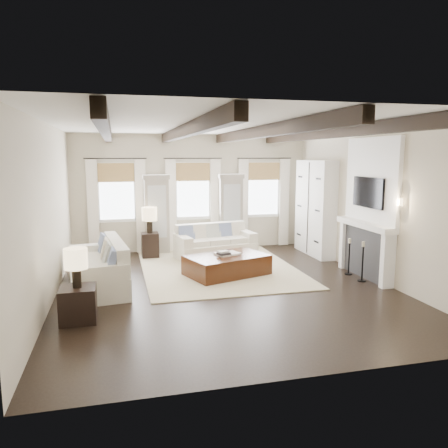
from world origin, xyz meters
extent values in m
plane|color=black|center=(0.00, 0.00, 0.00)|extent=(7.50, 7.50, 0.00)
cube|color=beige|center=(0.00, 3.75, 1.60)|extent=(6.50, 0.04, 3.20)
cube|color=beige|center=(0.00, -3.75, 1.60)|extent=(6.50, 0.04, 3.20)
cube|color=beige|center=(-3.25, 0.00, 1.60)|extent=(0.04, 7.50, 3.20)
cube|color=beige|center=(3.25, 0.00, 1.60)|extent=(0.04, 7.50, 3.20)
cube|color=white|center=(0.00, 0.00, 3.20)|extent=(6.50, 7.50, 0.04)
cube|color=black|center=(-2.20, 0.00, 3.08)|extent=(0.16, 7.40, 0.22)
cube|color=black|center=(-0.75, 0.00, 3.08)|extent=(0.16, 7.40, 0.22)
cube|color=black|center=(0.75, 0.00, 3.08)|extent=(0.16, 7.40, 0.22)
cube|color=black|center=(2.20, 0.00, 3.08)|extent=(0.16, 7.40, 0.22)
cube|color=white|center=(-2.05, 3.72, 1.65)|extent=(0.90, 0.03, 1.45)
cube|color=#A27C46|center=(-2.05, 3.66, 2.18)|extent=(0.94, 0.04, 0.50)
cube|color=white|center=(-2.67, 3.62, 1.27)|extent=(0.28, 0.08, 2.50)
cube|color=white|center=(-1.43, 3.62, 1.27)|extent=(0.28, 0.08, 2.50)
cylinder|color=black|center=(-2.05, 3.61, 2.55)|extent=(1.60, 0.02, 0.02)
cube|color=white|center=(0.00, 3.72, 1.65)|extent=(0.90, 0.03, 1.45)
cube|color=#A27C46|center=(0.00, 3.66, 2.18)|extent=(0.94, 0.04, 0.50)
cube|color=white|center=(-0.62, 3.62, 1.27)|extent=(0.28, 0.08, 2.50)
cube|color=white|center=(0.62, 3.62, 1.27)|extent=(0.28, 0.08, 2.50)
cylinder|color=black|center=(0.00, 3.61, 2.55)|extent=(1.60, 0.02, 0.02)
cube|color=white|center=(2.05, 3.72, 1.65)|extent=(0.90, 0.03, 1.45)
cube|color=#A27C46|center=(2.05, 3.66, 2.18)|extent=(0.94, 0.04, 0.50)
cube|color=white|center=(1.43, 3.62, 1.27)|extent=(0.28, 0.08, 2.50)
cube|color=white|center=(2.67, 3.62, 1.27)|extent=(0.28, 0.08, 2.50)
cylinder|color=black|center=(2.05, 3.61, 2.55)|extent=(1.60, 0.02, 0.02)
cube|color=#9C9588|center=(-1.02, 3.53, 1.00)|extent=(0.64, 0.38, 2.00)
cube|color=#B2B7BA|center=(-1.02, 3.33, 1.15)|extent=(0.48, 0.02, 1.40)
cube|color=#9C9588|center=(-1.02, 3.53, 2.06)|extent=(0.70, 0.42, 0.12)
cube|color=#9C9588|center=(1.02, 3.53, 1.00)|extent=(0.64, 0.38, 2.00)
cube|color=#B2B7BA|center=(1.02, 3.33, 1.15)|extent=(0.48, 0.02, 1.40)
cube|color=#9C9588|center=(1.02, 3.53, 2.06)|extent=(0.70, 0.42, 0.12)
cube|color=#27282A|center=(3.16, 0.00, 0.55)|extent=(0.18, 1.50, 1.10)
cube|color=black|center=(3.13, 0.00, 0.40)|extent=(0.10, 0.90, 0.70)
cube|color=white|center=(3.12, -0.82, 0.55)|extent=(0.26, 0.14, 1.10)
cube|color=white|center=(3.12, 0.82, 0.55)|extent=(0.26, 0.14, 1.10)
cube|color=white|center=(3.09, 0.00, 1.16)|extent=(0.32, 1.90, 0.12)
cube|color=white|center=(3.20, 0.00, 2.10)|extent=(0.10, 1.90, 1.80)
cube|color=black|center=(3.13, 0.00, 1.85)|extent=(0.07, 1.10, 0.64)
cylinder|color=#FFD899|center=(3.15, -1.05, 1.75)|extent=(0.10, 0.10, 0.14)
cube|color=silver|center=(3.05, 2.35, 1.25)|extent=(0.40, 1.70, 2.50)
cube|color=black|center=(2.84, 2.35, 1.25)|extent=(0.01, 0.02, 2.40)
cube|color=beige|center=(0.20, 1.59, 0.01)|extent=(3.48, 4.57, 0.02)
cube|color=white|center=(0.39, 2.57, 0.19)|extent=(2.15, 1.25, 0.38)
cube|color=white|center=(0.33, 2.92, 0.63)|extent=(1.93, 0.54, 0.48)
cube|color=white|center=(-0.48, 2.42, 0.51)|extent=(0.40, 0.90, 0.25)
cube|color=white|center=(1.26, 2.72, 0.51)|extent=(0.40, 0.90, 0.25)
cube|color=white|center=(-0.15, 2.43, 0.45)|extent=(0.63, 0.66, 0.13)
cube|color=white|center=(0.40, 2.52, 0.45)|extent=(0.63, 0.66, 0.13)
cube|color=white|center=(0.95, 2.62, 0.45)|extent=(0.63, 0.66, 0.13)
cube|color=slate|center=(-0.35, 2.63, 0.65)|extent=(0.43, 0.28, 0.42)
cube|color=silver|center=(0.00, 2.69, 0.65)|extent=(0.43, 0.28, 0.42)
cube|color=beige|center=(0.36, 2.76, 0.65)|extent=(0.43, 0.28, 0.42)
cube|color=slate|center=(0.71, 2.82, 0.65)|extent=(0.43, 0.28, 0.42)
cube|color=silver|center=(1.07, 2.88, 0.65)|extent=(0.43, 0.28, 0.42)
cube|color=white|center=(-2.49, 0.55, 0.21)|extent=(1.28, 2.34, 0.43)
cube|color=white|center=(-2.11, 0.60, 0.69)|extent=(0.50, 2.14, 0.53)
cube|color=white|center=(-2.61, 1.52, 0.56)|extent=(0.99, 0.39, 0.28)
cube|color=white|center=(-2.37, -0.42, 0.56)|extent=(0.99, 0.39, 0.28)
cube|color=white|center=(-2.62, 1.15, 0.50)|extent=(0.71, 0.67, 0.15)
cube|color=white|center=(-2.55, 0.54, 0.50)|extent=(0.71, 0.67, 0.15)
cube|color=white|center=(-2.47, -0.07, 0.50)|extent=(0.71, 0.67, 0.15)
cube|color=slate|center=(-2.39, 1.37, 0.72)|extent=(0.29, 0.47, 0.46)
cube|color=silver|center=(-2.32, 0.84, 0.72)|extent=(0.29, 0.47, 0.46)
cube|color=beige|center=(-2.25, 0.31, 0.72)|extent=(0.29, 0.47, 0.46)
cube|color=slate|center=(-2.19, -0.22, 0.72)|extent=(0.29, 0.47, 0.46)
cube|color=black|center=(0.25, 0.86, 0.22)|extent=(1.97, 1.57, 0.45)
cube|color=white|center=(0.29, 0.93, 0.47)|extent=(0.60, 0.52, 0.04)
cube|color=#262628|center=(0.16, 0.80, 0.51)|extent=(0.31, 0.27, 0.04)
cube|color=beige|center=(0.17, 0.84, 0.54)|extent=(0.26, 0.23, 0.03)
cube|color=black|center=(-2.72, -1.20, 0.28)|extent=(0.56, 0.56, 0.56)
cylinder|color=black|center=(-2.72, -1.20, 0.71)|extent=(0.14, 0.14, 0.30)
cylinder|color=#F9D89E|center=(-2.72, -1.20, 1.03)|extent=(0.37, 0.37, 0.33)
cube|color=black|center=(-1.26, 3.01, 0.32)|extent=(0.43, 0.43, 0.65)
cylinder|color=black|center=(-1.26, 3.01, 0.81)|extent=(0.15, 0.15, 0.32)
cylinder|color=#F9D89E|center=(-1.26, 3.01, 1.14)|extent=(0.39, 0.39, 0.34)
cylinder|color=black|center=(2.90, -0.28, 0.01)|extent=(0.17, 0.17, 0.02)
cylinder|color=black|center=(2.90, -0.28, 0.38)|extent=(0.03, 0.03, 0.76)
cylinder|color=beige|center=(2.90, -0.28, 0.80)|extent=(0.06, 0.06, 0.11)
cylinder|color=black|center=(2.90, 0.27, 0.01)|extent=(0.17, 0.17, 0.02)
cylinder|color=black|center=(2.90, 0.27, 0.36)|extent=(0.03, 0.03, 0.72)
cylinder|color=beige|center=(2.90, 0.27, 0.77)|extent=(0.06, 0.06, 0.10)
camera|label=1|loc=(-2.06, -8.22, 2.61)|focal=35.00mm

